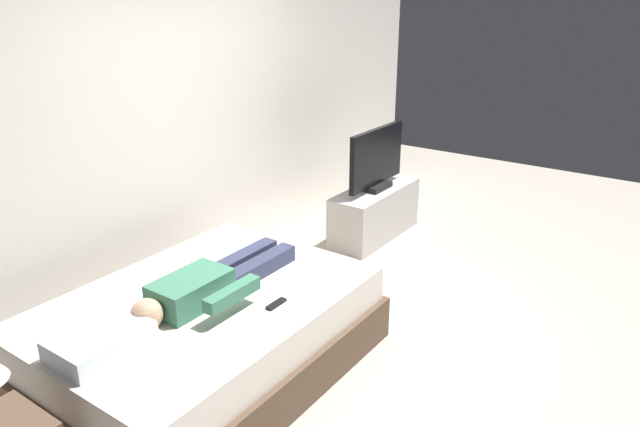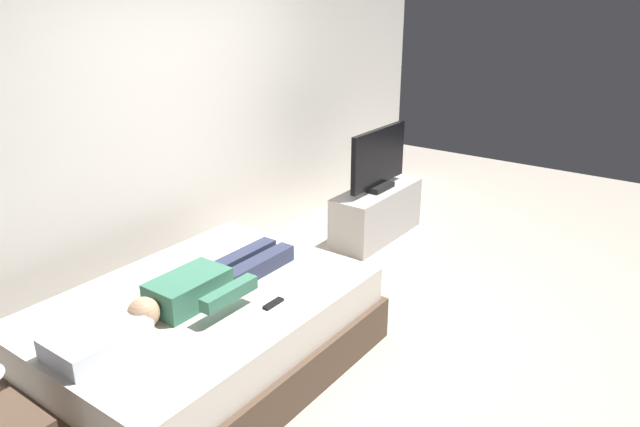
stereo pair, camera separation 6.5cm
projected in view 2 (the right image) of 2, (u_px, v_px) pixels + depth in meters
name	position (u px, v px, depth m)	size (l,w,h in m)	color
ground_plane	(354.00, 332.00, 4.23)	(10.00, 10.00, 0.00)	#ADA393
back_wall	(213.00, 103.00, 4.97)	(6.40, 0.10, 2.80)	silver
bed	(203.00, 334.00, 3.72)	(2.07, 1.51, 0.54)	brown
pillow	(97.00, 340.00, 3.06)	(0.48, 0.34, 0.12)	white
person	(206.00, 284.00, 3.60)	(1.26, 0.46, 0.18)	#387056
remote	(273.00, 304.00, 3.51)	(0.15, 0.04, 0.02)	black
tv_stand	(377.00, 213.00, 5.76)	(1.10, 0.40, 0.50)	#B7B2AD
tv	(378.00, 160.00, 5.56)	(0.88, 0.20, 0.59)	black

